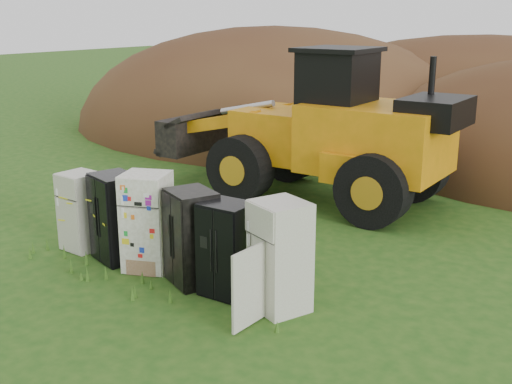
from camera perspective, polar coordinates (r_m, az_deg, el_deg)
ground at (r=12.20m, az=-7.39°, el=-7.40°), size 120.00×120.00×0.00m
fridge_leftmost at (r=13.67m, az=-15.26°, el=-1.65°), size 0.74×0.71×1.62m
fridge_black_side at (r=12.88m, az=-12.34°, el=-2.24°), size 1.08×0.94×1.74m
fridge_sticker at (r=12.30m, az=-9.64°, el=-2.62°), size 1.07×1.04×1.88m
fridge_dark_mid at (r=11.57m, az=-5.71°, el=-4.04°), size 1.10×1.02×1.74m
fridge_black_right at (r=11.08m, az=-2.62°, el=-5.09°), size 0.86×0.73×1.66m
fridge_open_door at (r=10.49m, az=2.16°, el=-5.74°), size 1.07×1.03×1.85m
wheel_loader at (r=16.85m, az=4.13°, el=6.13°), size 8.20×3.49×3.93m
dirt_mound_left at (r=26.83m, az=1.56°, el=5.51°), size 18.32×13.74×8.47m
dirt_mound_back at (r=27.60m, az=19.41°, el=4.91°), size 19.83×13.22×7.83m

